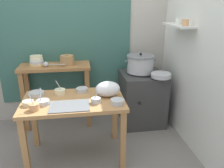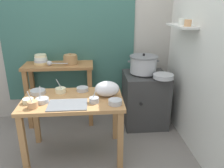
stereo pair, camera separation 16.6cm
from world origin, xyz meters
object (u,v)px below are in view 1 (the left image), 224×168
at_px(prep_bowl_5, 37,94).
at_px(prep_bowl_8, 112,87).
at_px(bowl_stack_enamel, 37,61).
at_px(prep_bowl_2, 43,102).
at_px(prep_bowl_3, 117,102).
at_px(serving_tray, 70,106).
at_px(prep_bowl_7, 34,106).
at_px(stove_block, 142,98).
at_px(prep_table, 74,109).
at_px(back_shelf_table, 56,80).
at_px(clay_pot, 67,60).
at_px(ladle, 47,64).
at_px(prep_bowl_6, 28,103).
at_px(prep_bowl_0, 96,100).
at_px(prep_bowl_4, 82,90).
at_px(steamer_pot, 140,64).
at_px(prep_bowl_1, 60,91).
at_px(plastic_bag, 108,89).
at_px(wide_pan, 161,75).

distance_m(prep_bowl_5, prep_bowl_8, 0.87).
distance_m(bowl_stack_enamel, prep_bowl_2, 0.96).
bearing_deg(prep_bowl_3, prep_bowl_2, 171.91).
xyz_separation_m(serving_tray, prep_bowl_7, (-0.34, -0.03, 0.03)).
distance_m(stove_block, prep_bowl_3, 1.07).
xyz_separation_m(prep_table, prep_bowl_5, (-0.41, 0.17, 0.14)).
distance_m(serving_tray, prep_bowl_8, 0.64).
bearing_deg(back_shelf_table, stove_block, -6.07).
height_order(bowl_stack_enamel, prep_bowl_5, bowl_stack_enamel).
bearing_deg(prep_table, prep_bowl_5, 157.11).
distance_m(clay_pot, prep_bowl_7, 1.06).
relative_size(ladle, prep_bowl_3, 2.02).
bearing_deg(stove_block, prep_bowl_6, -152.39).
xyz_separation_m(prep_bowl_3, prep_bowl_6, (-0.91, 0.11, -0.00)).
xyz_separation_m(bowl_stack_enamel, prep_bowl_6, (0.03, -0.91, -0.21)).
bearing_deg(bowl_stack_enamel, stove_block, -6.51).
xyz_separation_m(prep_bowl_0, prep_bowl_5, (-0.64, 0.30, -0.01)).
bearing_deg(prep_bowl_5, prep_bowl_4, 4.26).
bearing_deg(prep_bowl_3, steamer_pot, 61.25).
height_order(back_shelf_table, bowl_stack_enamel, bowl_stack_enamel).
distance_m(back_shelf_table, prep_bowl_1, 0.63).
relative_size(plastic_bag, prep_bowl_2, 1.55).
distance_m(prep_bowl_1, prep_bowl_8, 0.61).
bearing_deg(wide_pan, stove_block, 124.67).
height_order(back_shelf_table, plastic_bag, back_shelf_table).
bearing_deg(ladle, prep_bowl_1, -70.54).
height_order(back_shelf_table, prep_bowl_8, back_shelf_table).
relative_size(prep_bowl_2, prep_bowl_5, 1.03).
height_order(bowl_stack_enamel, prep_bowl_8, bowl_stack_enamel).
height_order(prep_table, serving_tray, serving_tray).
bearing_deg(back_shelf_table, prep_bowl_3, -54.59).
xyz_separation_m(bowl_stack_enamel, prep_bowl_8, (0.95, -0.61, -0.21)).
relative_size(serving_tray, plastic_bag, 1.46).
distance_m(plastic_bag, prep_bowl_4, 0.34).
bearing_deg(ladle, serving_tray, -71.07).
distance_m(bowl_stack_enamel, prep_bowl_7, 1.06).
bearing_deg(ladle, bowl_stack_enamel, 143.56).
height_order(bowl_stack_enamel, ladle, bowl_stack_enamel).
bearing_deg(prep_bowl_1, steamer_pot, 25.05).
bearing_deg(prep_bowl_7, back_shelf_table, 82.74).
bearing_deg(prep_bowl_2, bowl_stack_enamel, 101.10).
height_order(prep_bowl_0, prep_bowl_7, prep_bowl_7).
relative_size(prep_bowl_0, prep_bowl_5, 0.86).
distance_m(prep_bowl_0, prep_bowl_7, 0.62).
bearing_deg(back_shelf_table, prep_table, -72.60).
height_order(stove_block, prep_bowl_4, stove_block).
bearing_deg(clay_pot, prep_bowl_6, -113.30).
height_order(prep_bowl_3, prep_bowl_6, prep_bowl_3).
distance_m(prep_bowl_7, prep_bowl_8, 0.94).
distance_m(stove_block, prep_bowl_1, 1.28).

